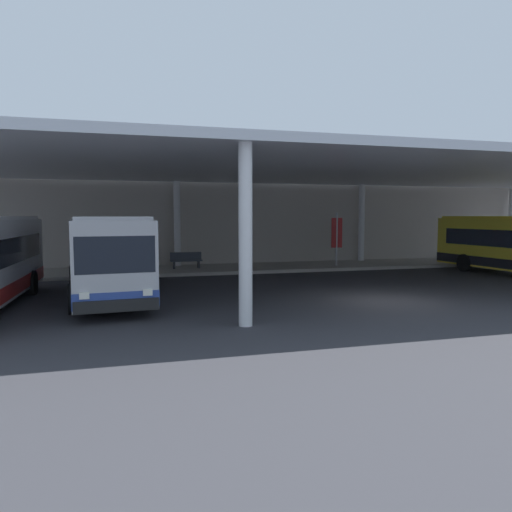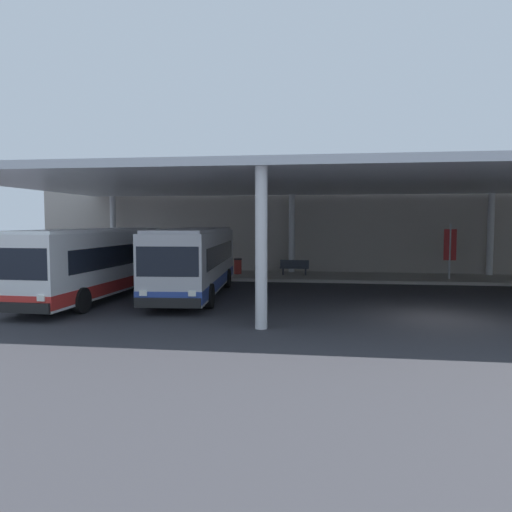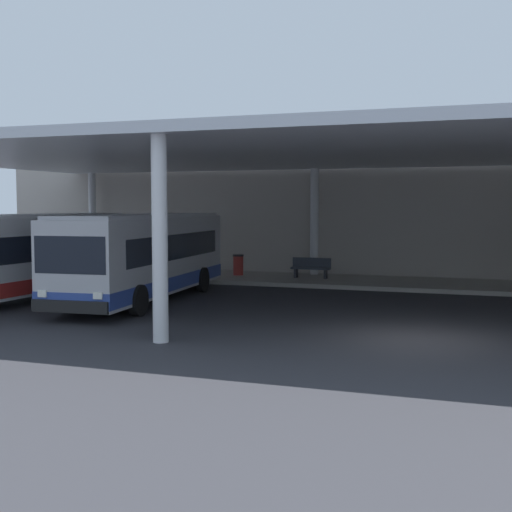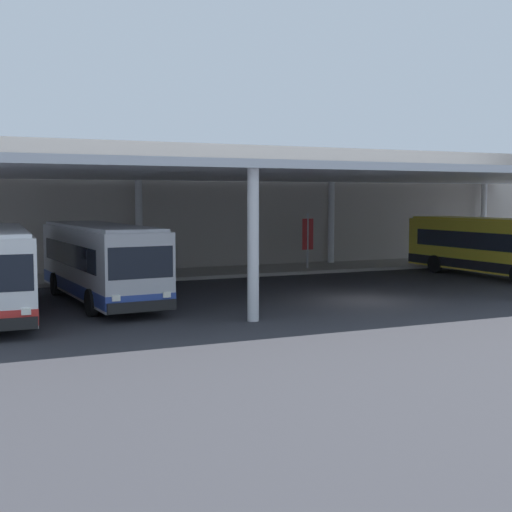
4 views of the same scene
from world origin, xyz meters
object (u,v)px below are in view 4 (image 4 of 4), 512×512
object	(u,v)px
bus_second_bay	(100,262)
bus_middle_bay	(489,246)
bench_waiting	(152,265)
trash_bin	(84,267)
banner_sign	(308,237)

from	to	relation	value
bus_second_bay	bus_middle_bay	xyz separation A→B (m)	(20.96, 0.56, 0.00)
bus_second_bay	bus_middle_bay	distance (m)	20.97
bench_waiting	trash_bin	xyz separation A→B (m)	(-3.60, 0.12, 0.01)
bench_waiting	banner_sign	distance (m)	9.15
bus_second_bay	bench_waiting	bearing A→B (deg)	61.38
trash_bin	banner_sign	distance (m)	12.72
banner_sign	bus_middle_bay	bearing A→B (deg)	-39.78
trash_bin	banner_sign	world-z (taller)	banner_sign
bench_waiting	banner_sign	xyz separation A→B (m)	(9.02, -0.88, 1.32)
bus_middle_bay	bench_waiting	size ratio (longest dim) A/B	5.90
bus_second_bay	trash_bin	bearing A→B (deg)	85.18
banner_sign	bus_second_bay	bearing A→B (deg)	-152.38
bus_second_bay	banner_sign	size ratio (longest dim) A/B	3.34
bus_second_bay	banner_sign	world-z (taller)	banner_sign
bus_middle_bay	bench_waiting	world-z (taller)	bus_middle_bay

